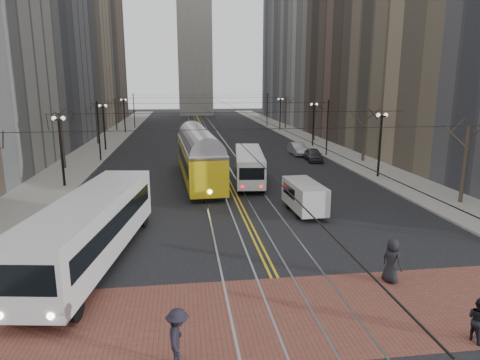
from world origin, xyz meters
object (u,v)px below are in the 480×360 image
object	(u,v)px
sedan_silver	(298,149)
pedestrian_d	(178,338)
cargo_van	(304,198)
pedestrian_c	(478,320)
rear_bus	(249,167)
sedan_grey	(314,155)
transit_bus	(92,230)
pedestrian_a	(392,261)
streetcar	(199,161)

from	to	relation	value
sedan_silver	pedestrian_d	distance (m)	40.58
cargo_van	pedestrian_c	xyz separation A→B (m)	(1.68, -14.88, -0.25)
cargo_van	sedan_silver	world-z (taller)	cargo_van
rear_bus	pedestrian_d	xyz separation A→B (m)	(-5.99, -24.52, -0.38)
rear_bus	sedan_silver	distance (m)	15.78
rear_bus	sedan_grey	size ratio (longest dim) A/B	2.50
sedan_grey	sedan_silver	distance (m)	4.36
transit_bus	pedestrian_a	size ratio (longest dim) A/B	6.60
transit_bus	rear_bus	distance (m)	18.98
cargo_van	sedan_grey	distance (m)	19.97
cargo_van	sedan_grey	size ratio (longest dim) A/B	1.14
streetcar	pedestrian_d	bearing A→B (deg)	-97.06
rear_bus	streetcar	bearing A→B (deg)	174.13
sedan_grey	pedestrian_c	distance (m)	34.11
sedan_silver	pedestrian_a	world-z (taller)	pedestrian_a
rear_bus	cargo_van	distance (m)	9.89
transit_bus	sedan_grey	bearing A→B (deg)	62.19
rear_bus	cargo_van	bearing A→B (deg)	-70.58
cargo_van	pedestrian_c	bearing A→B (deg)	-86.05
transit_bus	pedestrian_c	size ratio (longest dim) A/B	8.36
pedestrian_c	pedestrian_d	world-z (taller)	pedestrian_d
rear_bus	pedestrian_d	world-z (taller)	rear_bus
transit_bus	sedan_silver	xyz separation A→B (m)	(18.11, 29.66, -0.88)
rear_bus	pedestrian_a	distance (m)	20.25
sedan_silver	streetcar	bearing A→B (deg)	-135.60
streetcar	pedestrian_c	distance (m)	26.76
sedan_silver	cargo_van	bearing A→B (deg)	-105.36
rear_bus	pedestrian_a	xyz separation A→B (m)	(3.10, -20.01, -0.35)
streetcar	pedestrian_c	world-z (taller)	streetcar
cargo_van	pedestrian_a	world-z (taller)	cargo_van
sedan_grey	pedestrian_d	distance (m)	36.82
rear_bus	sedan_grey	distance (m)	12.71
streetcar	pedestrian_d	world-z (taller)	streetcar
pedestrian_a	pedestrian_c	world-z (taller)	pedestrian_a
transit_bus	sedan_silver	distance (m)	34.76
cargo_van	rear_bus	bearing A→B (deg)	100.39
rear_bus	cargo_van	world-z (taller)	rear_bus
rear_bus	pedestrian_d	distance (m)	25.24
pedestrian_a	transit_bus	bearing A→B (deg)	49.68
streetcar	sedan_grey	bearing A→B (deg)	29.28
transit_bus	pedestrian_c	world-z (taller)	transit_bus
transit_bus	pedestrian_c	distance (m)	16.30
streetcar	cargo_van	xyz separation A→B (m)	(6.50, -10.58, -0.76)
transit_bus	cargo_van	world-z (taller)	transit_bus
rear_bus	pedestrian_c	bearing A→B (deg)	-74.46
cargo_van	sedan_grey	bearing A→B (deg)	68.53
pedestrian_a	pedestrian_d	xyz separation A→B (m)	(-9.09, -4.51, -0.03)
cargo_van	pedestrian_a	distance (m)	10.41
cargo_van	pedestrian_d	bearing A→B (deg)	-121.29
transit_bus	cargo_van	xyz separation A→B (m)	(12.26, 6.46, -0.57)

